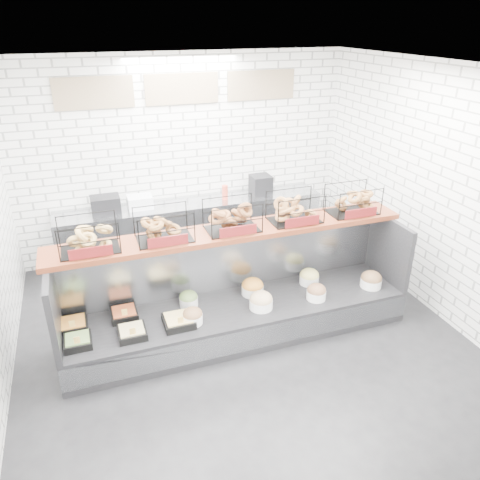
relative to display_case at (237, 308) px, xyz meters
name	(u,v)px	position (x,y,z in m)	size (l,w,h in m)	color
ground	(248,347)	(0.00, -0.34, -0.33)	(5.50, 5.50, 0.00)	black
room_shell	(229,158)	(0.00, 0.26, 1.73)	(5.02, 5.51, 3.01)	white
display_case	(237,308)	(0.00, 0.00, 0.00)	(4.00, 0.90, 1.20)	black
bagel_shelf	(232,220)	(0.00, 0.18, 1.06)	(4.10, 0.50, 0.40)	#4D1E10
prep_counter	(193,228)	(0.00, 2.09, 0.14)	(4.00, 0.60, 1.20)	#93969B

